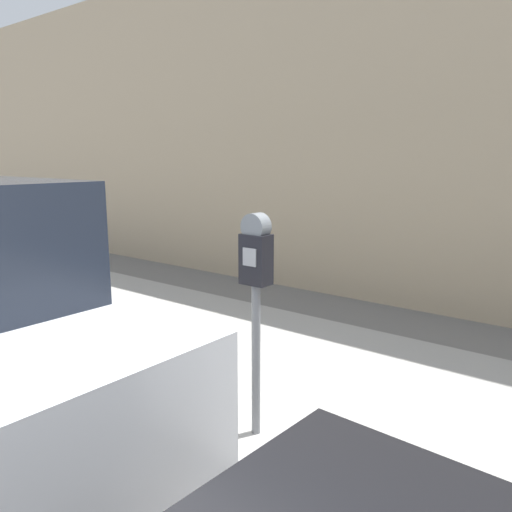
{
  "coord_description": "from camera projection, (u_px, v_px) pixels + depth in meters",
  "views": [
    {
      "loc": [
        2.28,
        -1.3,
        1.98
      ],
      "look_at": [
        0.37,
        1.17,
        1.37
      ],
      "focal_mm": 35.0,
      "sensor_mm": 36.0,
      "label": 1
    }
  ],
  "objects": [
    {
      "name": "sidewalk",
      "position": [
        294.0,
        376.0,
        4.45
      ],
      "size": [
        24.0,
        2.8,
        0.13
      ],
      "color": "#9E9B96",
      "rests_on": "ground_plane"
    },
    {
      "name": "building_facade",
      "position": [
        426.0,
        116.0,
        6.28
      ],
      "size": [
        24.0,
        0.3,
        5.01
      ],
      "color": "tan",
      "rests_on": "ground_plane"
    },
    {
      "name": "parking_meter",
      "position": [
        256.0,
        279.0,
        3.21
      ],
      "size": [
        0.19,
        0.13,
        1.51
      ],
      "color": "slate",
      "rests_on": "sidewalk"
    },
    {
      "name": "fire_hydrant",
      "position": [
        60.0,
        315.0,
        4.66
      ],
      "size": [
        0.26,
        0.26,
        0.82
      ],
      "color": "gold",
      "rests_on": "sidewalk"
    }
  ]
}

